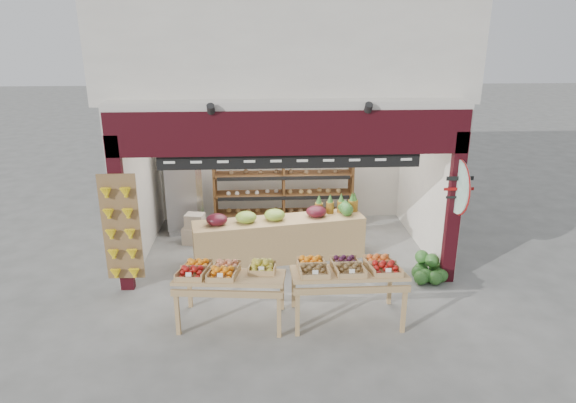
% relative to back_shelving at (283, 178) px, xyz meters
% --- Properties ---
extents(ground, '(60.00, 60.00, 0.00)m').
position_rel_back_shelving_xyz_m(ground, '(-0.01, -1.59, -1.15)').
color(ground, slate).
rests_on(ground, ground).
extents(shop_structure, '(6.36, 5.12, 5.40)m').
position_rel_back_shelving_xyz_m(shop_structure, '(-0.01, 0.02, 2.77)').
color(shop_structure, silver).
rests_on(shop_structure, ground).
extents(banana_board, '(0.60, 0.15, 1.80)m').
position_rel_back_shelving_xyz_m(banana_board, '(-2.74, -2.77, -0.03)').
color(banana_board, brown).
rests_on(banana_board, ground).
extents(gift_sign, '(0.04, 0.93, 0.92)m').
position_rel_back_shelving_xyz_m(gift_sign, '(2.74, -2.74, 0.60)').
color(gift_sign, '#C1F3DD').
rests_on(gift_sign, ground).
extents(back_shelving, '(2.99, 0.49, 1.85)m').
position_rel_back_shelving_xyz_m(back_shelving, '(0.00, 0.00, 0.00)').
color(back_shelving, brown).
rests_on(back_shelving, ground).
extents(refrigerator, '(0.87, 0.87, 1.91)m').
position_rel_back_shelving_xyz_m(refrigerator, '(-2.14, 0.01, -0.19)').
color(refrigerator, '#B8B9BF').
rests_on(refrigerator, ground).
extents(cardboard_stack, '(1.02, 0.74, 0.64)m').
position_rel_back_shelving_xyz_m(cardboard_stack, '(-1.63, -0.79, -0.91)').
color(cardboard_stack, beige).
rests_on(cardboard_stack, ground).
extents(mid_counter, '(3.28, 1.17, 1.02)m').
position_rel_back_shelving_xyz_m(mid_counter, '(-0.15, -1.61, -0.70)').
color(mid_counter, tan).
rests_on(mid_counter, ground).
extents(display_table_left, '(1.66, 1.03, 1.01)m').
position_rel_back_shelving_xyz_m(display_table_left, '(-1.04, -3.72, -0.37)').
color(display_table_left, tan).
rests_on(display_table_left, ground).
extents(display_table_right, '(1.66, 0.93, 1.05)m').
position_rel_back_shelving_xyz_m(display_table_right, '(0.78, -3.78, -0.32)').
color(display_table_right, tan).
rests_on(display_table_right, ground).
extents(watermelon_pile, '(0.67, 0.62, 0.47)m').
position_rel_back_shelving_xyz_m(watermelon_pile, '(2.45, -2.58, -0.98)').
color(watermelon_pile, '#1D4F1A').
rests_on(watermelon_pile, ground).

